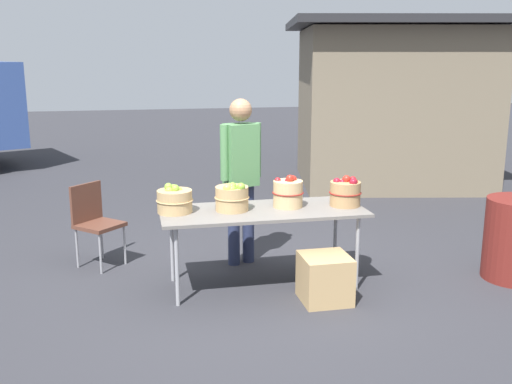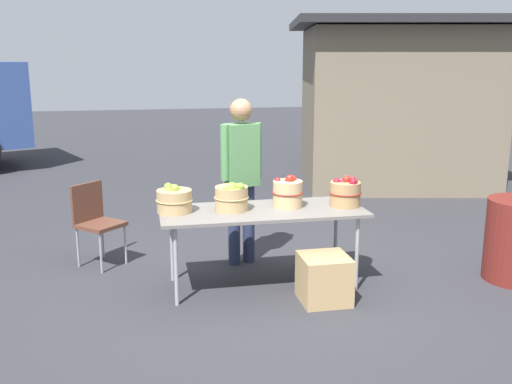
# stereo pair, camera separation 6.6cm
# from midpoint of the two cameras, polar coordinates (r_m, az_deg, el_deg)

# --- Properties ---
(ground_plane) EXTENTS (40.00, 40.00, 0.00)m
(ground_plane) POSITION_cam_midpoint_polar(r_m,az_deg,el_deg) (5.67, 0.30, -9.07)
(ground_plane) COLOR #2D2D33
(market_table) EXTENTS (1.90, 0.76, 0.75)m
(market_table) POSITION_cam_midpoint_polar(r_m,az_deg,el_deg) (5.45, 0.31, -2.18)
(market_table) COLOR slate
(market_table) RESTS_ON ground
(apple_basket_green_0) EXTENTS (0.34, 0.34, 0.27)m
(apple_basket_green_0) POSITION_cam_midpoint_polar(r_m,az_deg,el_deg) (5.37, -8.29, -0.80)
(apple_basket_green_0) COLOR tan
(apple_basket_green_0) RESTS_ON market_table
(apple_basket_green_1) EXTENTS (0.32, 0.32, 0.28)m
(apple_basket_green_1) POSITION_cam_midpoint_polar(r_m,az_deg,el_deg) (5.38, -2.70, -0.51)
(apple_basket_green_1) COLOR tan
(apple_basket_green_1) RESTS_ON market_table
(apple_basket_red_0) EXTENTS (0.30, 0.30, 0.31)m
(apple_basket_red_0) POSITION_cam_midpoint_polar(r_m,az_deg,el_deg) (5.51, 2.79, -0.09)
(apple_basket_red_0) COLOR tan
(apple_basket_red_0) RESTS_ON market_table
(apple_basket_red_1) EXTENTS (0.31, 0.31, 0.29)m
(apple_basket_red_1) POSITION_cam_midpoint_polar(r_m,az_deg,el_deg) (5.61, 8.38, -0.04)
(apple_basket_red_1) COLOR #A87F51
(apple_basket_red_1) RESTS_ON market_table
(vendor_adult) EXTENTS (0.44, 0.31, 1.73)m
(vendor_adult) POSITION_cam_midpoint_polar(r_m,az_deg,el_deg) (6.00, -1.79, 2.30)
(vendor_adult) COLOR #262D4C
(vendor_adult) RESTS_ON ground
(food_kiosk) EXTENTS (4.01, 3.54, 2.74)m
(food_kiosk) POSITION_cam_midpoint_polar(r_m,az_deg,el_deg) (10.33, 12.97, 8.51)
(food_kiosk) COLOR #726651
(food_kiosk) RESTS_ON ground
(folding_chair) EXTENTS (0.57, 0.57, 0.86)m
(folding_chair) POSITION_cam_midpoint_polar(r_m,az_deg,el_deg) (6.29, -15.76, -2.45)
(folding_chair) COLOR brown
(folding_chair) RESTS_ON ground
(produce_crate) EXTENTS (0.42, 0.42, 0.42)m
(produce_crate) POSITION_cam_midpoint_polar(r_m,az_deg,el_deg) (5.29, 6.37, -8.37)
(produce_crate) COLOR tan
(produce_crate) RESTS_ON ground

